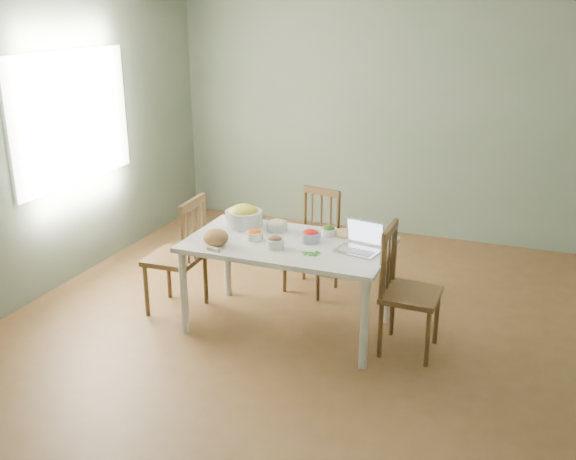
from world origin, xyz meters
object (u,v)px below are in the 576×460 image
at_px(bread_boule, 216,237).
at_px(laptop, 358,238).
at_px(dining_table, 288,285).
at_px(chair_right, 411,292).
at_px(chair_left, 175,255).
at_px(chair_far, 311,242).
at_px(bowl_squash, 244,216).

xyz_separation_m(bread_boule, laptop, (1.05, 0.26, 0.04)).
xyz_separation_m(dining_table, laptop, (0.56, -0.00, 0.48)).
bearing_deg(laptop, chair_right, 9.16).
distance_m(dining_table, chair_left, 1.01).
relative_size(chair_far, bread_boule, 4.71).
height_order(chair_left, bread_boule, chair_left).
bearing_deg(dining_table, chair_left, -177.56).
bearing_deg(bowl_squash, chair_left, -152.72).
xyz_separation_m(chair_left, bread_boule, (0.51, -0.22, 0.30)).
bearing_deg(chair_left, laptop, 89.18).
xyz_separation_m(bowl_squash, laptop, (1.04, -0.23, 0.02)).
bearing_deg(chair_left, bread_boule, 64.34).
distance_m(chair_far, chair_left, 1.23).
distance_m(chair_right, bread_boule, 1.52).
height_order(dining_table, chair_right, chair_right).
relative_size(dining_table, bread_boule, 8.01).
bearing_deg(laptop, chair_left, -168.56).
xyz_separation_m(chair_right, bread_boule, (-1.47, -0.26, 0.32)).
xyz_separation_m(dining_table, chair_right, (0.98, -0.01, 0.12)).
bearing_deg(dining_table, laptop, -0.17).
distance_m(chair_far, chair_right, 1.30).
bearing_deg(bowl_squash, chair_far, 52.29).
relative_size(chair_right, bowl_squash, 3.14).
xyz_separation_m(chair_right, laptop, (-0.42, 0.01, 0.36)).
bearing_deg(bread_boule, bowl_squash, 88.98).
height_order(chair_left, chair_right, chair_left).
bearing_deg(chair_far, bowl_squash, -115.37).
relative_size(bread_boule, laptop, 0.63).
relative_size(chair_left, chair_right, 1.04).
height_order(bread_boule, laptop, laptop).
height_order(chair_far, laptop, laptop).
xyz_separation_m(dining_table, chair_left, (-1.00, -0.04, 0.13)).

